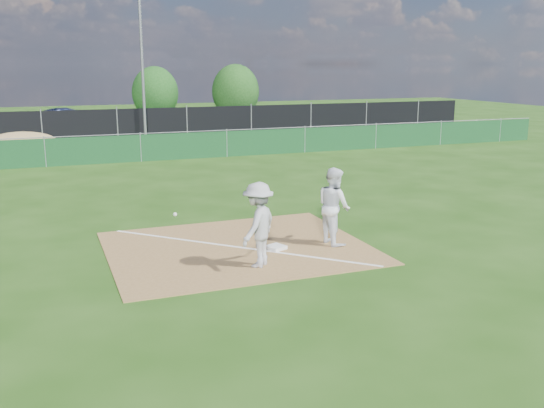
{
  "coord_description": "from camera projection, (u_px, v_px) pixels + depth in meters",
  "views": [
    {
      "loc": [
        -4.19,
        -12.12,
        4.26
      ],
      "look_at": [
        0.87,
        1.0,
        1.0
      ],
      "focal_mm": 40.0,
      "sensor_mm": 36.0,
      "label": 1
    }
  ],
  "objects": [
    {
      "name": "dirt_mound",
      "position": [
        21.0,
        144.0,
        28.37
      ],
      "size": [
        3.38,
        2.6,
        1.17
      ],
      "primitive_type": "ellipsoid",
      "color": "#A0824D",
      "rests_on": "ground"
    },
    {
      "name": "infield_dirt",
      "position": [
        238.0,
        248.0,
        14.35
      ],
      "size": [
        6.0,
        5.0,
        0.02
      ],
      "primitive_type": "cube",
      "color": "olive",
      "rests_on": "ground"
    },
    {
      "name": "first_base",
      "position": [
        276.0,
        247.0,
        14.2
      ],
      "size": [
        0.51,
        0.51,
        0.08
      ],
      "primitive_type": "cube",
      "rotation": [
        0.0,
        0.0,
        0.39
      ],
      "color": "white",
      "rests_on": "infield_dirt"
    },
    {
      "name": "parking_lot",
      "position": [
        108.0,
        132.0,
        38.89
      ],
      "size": [
        46.0,
        9.0,
        0.01
      ],
      "primitive_type": "cube",
      "color": "black",
      "rests_on": "ground"
    },
    {
      "name": "runner",
      "position": [
        334.0,
        206.0,
        14.53
      ],
      "size": [
        0.77,
        0.96,
        1.87
      ],
      "primitive_type": "imported",
      "rotation": [
        0.0,
        0.0,
        1.65
      ],
      "color": "white",
      "rests_on": "ground"
    },
    {
      "name": "car_right",
      "position": [
        161.0,
        122.0,
        38.49
      ],
      "size": [
        4.99,
        3.1,
        1.35
      ],
      "primitive_type": "imported",
      "rotation": [
        0.0,
        0.0,
        1.29
      ],
      "color": "black",
      "rests_on": "parking_lot"
    },
    {
      "name": "black_fence",
      "position": [
        117.0,
        125.0,
        34.14
      ],
      "size": [
        46.0,
        0.04,
        1.8
      ],
      "primitive_type": "cube",
      "color": "black",
      "rests_on": "ground"
    },
    {
      "name": "foul_line",
      "position": [
        238.0,
        247.0,
        14.35
      ],
      "size": [
        5.01,
        5.01,
        0.01
      ],
      "primitive_type": "cube",
      "rotation": [
        0.0,
        0.0,
        0.79
      ],
      "color": "white",
      "rests_on": "infield_dirt"
    },
    {
      "name": "light_pole",
      "position": [
        142.0,
        69.0,
        33.7
      ],
      "size": [
        0.16,
        0.16,
        8.0
      ],
      "primitive_type": "cylinder",
      "color": "slate",
      "rests_on": "ground"
    },
    {
      "name": "ground",
      "position": [
        163.0,
        181.0,
        22.53
      ],
      "size": [
        90.0,
        90.0,
        0.0
      ],
      "primitive_type": "plane",
      "color": "#1D420E",
      "rests_on": "ground"
    },
    {
      "name": "play_at_first",
      "position": [
        258.0,
        225.0,
        12.83
      ],
      "size": [
        2.46,
        1.31,
        1.83
      ],
      "color": "silver",
      "rests_on": "infield_dirt"
    },
    {
      "name": "green_fence",
      "position": [
        141.0,
        148.0,
        26.94
      ],
      "size": [
        44.0,
        0.05,
        1.2
      ],
      "primitive_type": "cube",
      "color": "#103C1B",
      "rests_on": "ground"
    },
    {
      "name": "tree_mid",
      "position": [
        155.0,
        93.0,
        45.66
      ],
      "size": [
        3.47,
        3.47,
        4.12
      ],
      "color": "#382316",
      "rests_on": "ground"
    },
    {
      "name": "car_mid",
      "position": [
        71.0,
        121.0,
        37.33
      ],
      "size": [
        4.93,
        1.98,
        1.59
      ],
      "primitive_type": "imported",
      "rotation": [
        0.0,
        0.0,
        1.63
      ],
      "color": "black",
      "rests_on": "parking_lot"
    },
    {
      "name": "car_left",
      "position": [
        39.0,
        122.0,
        37.63
      ],
      "size": [
        4.47,
        2.1,
        1.48
      ],
      "primitive_type": "imported",
      "rotation": [
        0.0,
        0.0,
        1.49
      ],
      "color": "#A4A7AC",
      "rests_on": "parking_lot"
    },
    {
      "name": "tree_right",
      "position": [
        236.0,
        92.0,
        46.33
      ],
      "size": [
        3.6,
        3.6,
        4.27
      ],
      "color": "#382316",
      "rests_on": "ground"
    }
  ]
}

